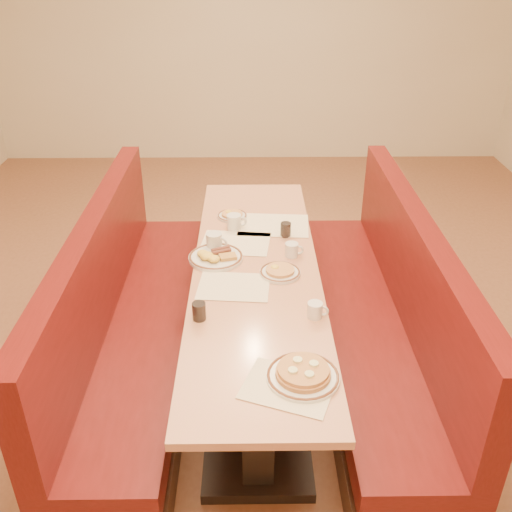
{
  "coord_description": "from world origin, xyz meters",
  "views": [
    {
      "loc": [
        -0.03,
        -2.73,
        2.37
      ],
      "look_at": [
        0.0,
        -0.02,
        0.85
      ],
      "focal_mm": 40.0,
      "sensor_mm": 36.0,
      "label": 1
    }
  ],
  "objects_px": {
    "coffee_mug_d": "(235,222)",
    "soda_tumbler_mid": "(286,230)",
    "booth_left": "(132,327)",
    "soda_tumbler_near": "(199,311)",
    "diner_table": "(256,324)",
    "booth_right": "(379,325)",
    "pancake_plate": "(303,374)",
    "coffee_mug_a": "(316,310)",
    "coffee_mug_b": "(215,241)",
    "coffee_mug_c": "(292,250)",
    "eggs_plate": "(215,257)"
  },
  "relations": [
    {
      "from": "booth_left",
      "to": "eggs_plate",
      "type": "distance_m",
      "value": 0.66
    },
    {
      "from": "coffee_mug_c",
      "to": "soda_tumbler_near",
      "type": "height_order",
      "value": "soda_tumbler_near"
    },
    {
      "from": "booth_right",
      "to": "coffee_mug_c",
      "type": "bearing_deg",
      "value": 163.66
    },
    {
      "from": "diner_table",
      "to": "coffee_mug_c",
      "type": "xyz_separation_m",
      "value": [
        0.21,
        0.15,
        0.42
      ]
    },
    {
      "from": "diner_table",
      "to": "eggs_plate",
      "type": "xyz_separation_m",
      "value": [
        -0.23,
        0.12,
        0.39
      ]
    },
    {
      "from": "coffee_mug_b",
      "to": "coffee_mug_d",
      "type": "distance_m",
      "value": 0.29
    },
    {
      "from": "soda_tumbler_mid",
      "to": "pancake_plate",
      "type": "bearing_deg",
      "value": -90.14
    },
    {
      "from": "diner_table",
      "to": "booth_left",
      "type": "distance_m",
      "value": 0.73
    },
    {
      "from": "diner_table",
      "to": "soda_tumbler_mid",
      "type": "distance_m",
      "value": 0.61
    },
    {
      "from": "coffee_mug_a",
      "to": "coffee_mug_c",
      "type": "xyz_separation_m",
      "value": [
        -0.07,
        0.61,
        0.0
      ]
    },
    {
      "from": "coffee_mug_c",
      "to": "coffee_mug_d",
      "type": "height_order",
      "value": "coffee_mug_d"
    },
    {
      "from": "soda_tumbler_mid",
      "to": "eggs_plate",
      "type": "bearing_deg",
      "value": -145.35
    },
    {
      "from": "coffee_mug_d",
      "to": "soda_tumbler_near",
      "type": "distance_m",
      "value": 0.99
    },
    {
      "from": "booth_right",
      "to": "coffee_mug_b",
      "type": "xyz_separation_m",
      "value": [
        -0.97,
        0.25,
        0.44
      ]
    },
    {
      "from": "coffee_mug_b",
      "to": "pancake_plate",
      "type": "bearing_deg",
      "value": -47.57
    },
    {
      "from": "pancake_plate",
      "to": "soda_tumbler_near",
      "type": "xyz_separation_m",
      "value": [
        -0.47,
        0.44,
        0.02
      ]
    },
    {
      "from": "booth_right",
      "to": "coffee_mug_c",
      "type": "distance_m",
      "value": 0.69
    },
    {
      "from": "coffee_mug_d",
      "to": "eggs_plate",
      "type": "bearing_deg",
      "value": -114.22
    },
    {
      "from": "booth_left",
      "to": "diner_table",
      "type": "bearing_deg",
      "value": 0.0
    },
    {
      "from": "booth_right",
      "to": "booth_left",
      "type": "bearing_deg",
      "value": 180.0
    },
    {
      "from": "booth_right",
      "to": "coffee_mug_d",
      "type": "relative_size",
      "value": 19.42
    },
    {
      "from": "coffee_mug_a",
      "to": "coffee_mug_d",
      "type": "xyz_separation_m",
      "value": [
        -0.41,
        0.97,
        0.01
      ]
    },
    {
      "from": "eggs_plate",
      "to": "coffee_mug_b",
      "type": "xyz_separation_m",
      "value": [
        -0.01,
        0.13,
        0.03
      ]
    },
    {
      "from": "coffee_mug_b",
      "to": "soda_tumbler_near",
      "type": "xyz_separation_m",
      "value": [
        -0.04,
        -0.72,
        -0.01
      ]
    },
    {
      "from": "booth_right",
      "to": "eggs_plate",
      "type": "xyz_separation_m",
      "value": [
        -0.96,
        0.12,
        0.41
      ]
    },
    {
      "from": "diner_table",
      "to": "booth_right",
      "type": "bearing_deg",
      "value": 0.0
    },
    {
      "from": "booth_left",
      "to": "booth_right",
      "type": "height_order",
      "value": "same"
    },
    {
      "from": "diner_table",
      "to": "coffee_mug_a",
      "type": "bearing_deg",
      "value": -58.22
    },
    {
      "from": "pancake_plate",
      "to": "coffee_mug_d",
      "type": "bearing_deg",
      "value": 102.52
    },
    {
      "from": "eggs_plate",
      "to": "coffee_mug_c",
      "type": "height_order",
      "value": "coffee_mug_c"
    },
    {
      "from": "coffee_mug_b",
      "to": "soda_tumbler_mid",
      "type": "bearing_deg",
      "value": 42.69
    },
    {
      "from": "booth_right",
      "to": "pancake_plate",
      "type": "height_order",
      "value": "booth_right"
    },
    {
      "from": "soda_tumbler_near",
      "to": "soda_tumbler_mid",
      "type": "height_order",
      "value": "soda_tumbler_near"
    },
    {
      "from": "booth_right",
      "to": "pancake_plate",
      "type": "relative_size",
      "value": 8.09
    },
    {
      "from": "booth_right",
      "to": "coffee_mug_d",
      "type": "xyz_separation_m",
      "value": [
        -0.86,
        0.51,
        0.44
      ]
    },
    {
      "from": "booth_left",
      "to": "coffee_mug_d",
      "type": "height_order",
      "value": "booth_left"
    },
    {
      "from": "coffee_mug_d",
      "to": "soda_tumbler_mid",
      "type": "height_order",
      "value": "coffee_mug_d"
    },
    {
      "from": "diner_table",
      "to": "booth_left",
      "type": "height_order",
      "value": "booth_left"
    },
    {
      "from": "coffee_mug_c",
      "to": "diner_table",
      "type": "bearing_deg",
      "value": -137.53
    },
    {
      "from": "diner_table",
      "to": "eggs_plate",
      "type": "distance_m",
      "value": 0.47
    },
    {
      "from": "coffee_mug_b",
      "to": "coffee_mug_c",
      "type": "xyz_separation_m",
      "value": [
        0.45,
        -0.09,
        -0.01
      ]
    },
    {
      "from": "booth_left",
      "to": "coffee_mug_a",
      "type": "relative_size",
      "value": 23.79
    },
    {
      "from": "eggs_plate",
      "to": "coffee_mug_c",
      "type": "distance_m",
      "value": 0.45
    },
    {
      "from": "coffee_mug_b",
      "to": "soda_tumbler_near",
      "type": "relative_size",
      "value": 1.42
    },
    {
      "from": "coffee_mug_a",
      "to": "coffee_mug_b",
      "type": "distance_m",
      "value": 0.88
    },
    {
      "from": "diner_table",
      "to": "booth_right",
      "type": "xyz_separation_m",
      "value": [
        0.73,
        0.0,
        -0.01
      ]
    },
    {
      "from": "booth_left",
      "to": "pancake_plate",
      "type": "height_order",
      "value": "booth_left"
    },
    {
      "from": "diner_table",
      "to": "soda_tumbler_mid",
      "type": "height_order",
      "value": "soda_tumbler_mid"
    },
    {
      "from": "pancake_plate",
      "to": "eggs_plate",
      "type": "relative_size",
      "value": 0.99
    },
    {
      "from": "booth_left",
      "to": "soda_tumbler_near",
      "type": "bearing_deg",
      "value": -45.97
    }
  ]
}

